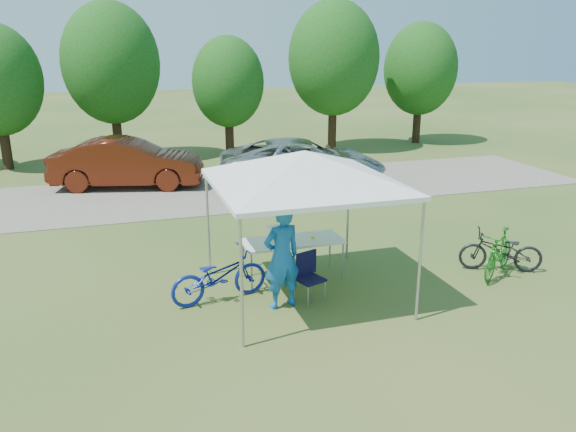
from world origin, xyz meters
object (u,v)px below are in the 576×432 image
at_px(cooler, 279,234).
at_px(minivan, 303,162).
at_px(bike_dark, 501,251).
at_px(bike_green, 499,253).
at_px(sedan, 128,163).
at_px(folding_chair, 308,272).
at_px(folding_table, 293,242).
at_px(cyclist, 282,257).
at_px(bike_blue, 219,276).

distance_m(cooler, minivan, 7.86).
height_order(bike_dark, minivan, minivan).
distance_m(bike_green, sedan, 11.90).
bearing_deg(folding_chair, bike_green, -21.16).
distance_m(folding_chair, bike_dark, 4.20).
bearing_deg(folding_table, cyclist, -116.39).
height_order(bike_dark, sedan, sedan).
relative_size(bike_dark, sedan, 0.35).
bearing_deg(sedan, cooler, -150.20).
xyz_separation_m(cyclist, bike_green, (4.56, 0.06, -0.47)).
relative_size(cooler, bike_dark, 0.26).
bearing_deg(minivan, bike_dark, -160.44).
relative_size(folding_table, bike_blue, 1.08).
height_order(bike_blue, bike_dark, bike_blue).
xyz_separation_m(cooler, bike_green, (4.29, -1.08, -0.49)).
relative_size(cooler, cyclist, 0.23).
xyz_separation_m(cooler, minivan, (2.97, 7.28, -0.19)).
bearing_deg(cyclist, sedan, -88.90).
xyz_separation_m(folding_table, bike_blue, (-1.58, -0.57, -0.29)).
xyz_separation_m(bike_dark, minivan, (-1.51, 8.19, 0.34)).
distance_m(folding_chair, cooler, 1.10).
bearing_deg(bike_dark, bike_green, -22.22).
bearing_deg(bike_dark, bike_blue, -68.02).
bearing_deg(minivan, bike_blue, 160.65).
relative_size(folding_table, bike_green, 1.25).
bearing_deg(folding_table, sedan, 108.14).
bearing_deg(minivan, folding_table, 168.93).
height_order(bike_green, bike_dark, bike_green).
height_order(folding_chair, cooler, cooler).
xyz_separation_m(folding_chair, minivan, (2.69, 8.25, 0.26)).
xyz_separation_m(folding_table, minivan, (2.68, 7.28, 0.01)).
xyz_separation_m(bike_blue, minivan, (4.26, 7.85, 0.30)).
xyz_separation_m(folding_table, folding_chair, (-0.01, -0.97, -0.25)).
bearing_deg(cyclist, cooler, -115.56).
bearing_deg(bike_green, folding_chair, -126.90).
bearing_deg(bike_blue, cyclist, -130.69).
height_order(cooler, bike_dark, cooler).
height_order(cyclist, minivan, cyclist).
bearing_deg(cyclist, folding_chair, -175.04).
bearing_deg(bike_blue, bike_green, -106.54).
bearing_deg(bike_green, bike_blue, -130.59).
bearing_deg(cooler, folding_chair, -74.13).
xyz_separation_m(folding_chair, bike_blue, (-1.56, 0.40, -0.04)).
bearing_deg(cooler, bike_dark, -11.46).
height_order(bike_blue, minivan, minivan).
relative_size(cooler, bike_blue, 0.24).
relative_size(cooler, minivan, 0.08).
distance_m(cyclist, bike_dark, 4.78).
height_order(cyclist, sedan, cyclist).
distance_m(folding_table, bike_green, 4.15).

